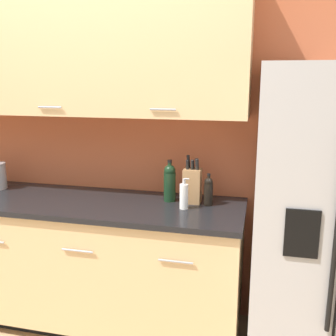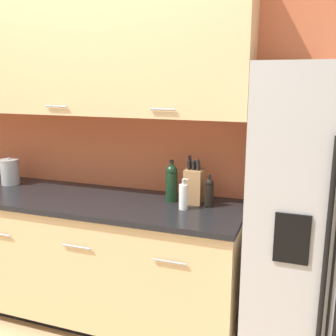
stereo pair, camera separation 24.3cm
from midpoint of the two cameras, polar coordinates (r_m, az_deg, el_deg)
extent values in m
cube|color=#BC5B38|center=(2.95, -7.18, 5.10)|extent=(10.00, 0.05, 2.60)
cube|color=#E0B77F|center=(2.83, -11.89, 16.97)|extent=(2.50, 0.32, 0.91)
cylinder|color=#99999E|center=(2.69, -13.41, 8.68)|extent=(0.16, 0.01, 0.01)
cylinder|color=#99999E|center=(2.37, 2.20, 8.49)|extent=(0.16, 0.01, 0.01)
cube|color=black|center=(3.19, -11.43, -18.57)|extent=(2.46, 0.54, 0.09)
cube|color=#E0B77F|center=(2.95, -12.22, -11.73)|extent=(2.50, 0.62, 0.78)
cube|color=black|center=(2.80, -12.74, -4.23)|extent=(2.52, 0.64, 0.03)
cylinder|color=#99999E|center=(2.47, -10.38, -11.24)|extent=(0.20, 0.01, 0.01)
cylinder|color=#99999E|center=(2.26, 3.35, -13.50)|extent=(0.20, 0.01, 0.01)
cube|color=#B2B2B5|center=(2.36, 25.23, -8.46)|extent=(0.83, 0.76, 1.77)
cube|color=black|center=(2.01, 26.23, -12.30)|extent=(0.01, 0.01, 1.74)
cylinder|color=black|center=(1.96, 25.51, -10.06)|extent=(0.02, 0.02, 0.97)
cube|color=black|center=(1.95, 21.01, -9.66)|extent=(0.16, 0.01, 0.24)
cube|color=#A87A4C|center=(2.54, 6.49, -2.74)|extent=(0.11, 0.10, 0.22)
cylinder|color=black|center=(2.52, 5.97, 0.82)|extent=(0.02, 0.04, 0.09)
cylinder|color=black|center=(2.50, 5.80, 0.39)|extent=(0.02, 0.03, 0.07)
cylinder|color=black|center=(2.52, 6.65, 0.41)|extent=(0.02, 0.03, 0.06)
cylinder|color=black|center=(2.49, 6.49, 0.35)|extent=(0.02, 0.03, 0.07)
cylinder|color=black|center=(2.51, 7.33, 0.35)|extent=(0.01, 0.03, 0.06)
cylinder|color=black|center=(2.48, 7.19, 0.41)|extent=(0.02, 0.04, 0.08)
cylinder|color=black|center=(2.58, 3.21, -2.78)|extent=(0.08, 0.08, 0.19)
sphere|color=black|center=(2.55, 3.24, -0.39)|extent=(0.08, 0.08, 0.08)
cylinder|color=black|center=(2.55, 3.25, 0.02)|extent=(0.03, 0.03, 0.07)
cylinder|color=black|center=(2.54, 3.26, 0.93)|extent=(0.03, 0.03, 0.02)
cylinder|color=white|center=(2.43, 5.09, -4.25)|extent=(0.05, 0.05, 0.16)
cylinder|color=#B2B2B5|center=(2.40, 5.13, -2.06)|extent=(0.02, 0.02, 0.04)
cylinder|color=#B2B2B5|center=(2.39, 5.51, -1.69)|extent=(0.03, 0.01, 0.01)
cylinder|color=black|center=(2.50, 8.76, -4.00)|extent=(0.06, 0.06, 0.14)
sphere|color=black|center=(2.48, 8.82, -2.17)|extent=(0.05, 0.05, 0.05)
cylinder|color=black|center=(2.47, 8.83, -1.84)|extent=(0.02, 0.02, 0.05)
cylinder|color=black|center=(2.46, 8.86, -1.14)|extent=(0.02, 0.02, 0.01)
cylinder|color=#A3A3A5|center=(3.17, -19.95, -0.65)|extent=(0.14, 0.14, 0.18)
cylinder|color=#A3A3A5|center=(3.15, -20.09, 1.05)|extent=(0.14, 0.14, 0.01)
sphere|color=#A3A3A5|center=(3.15, -20.11, 1.26)|extent=(0.02, 0.02, 0.02)
camera|label=1|loc=(0.12, -87.14, 0.66)|focal=42.00mm
camera|label=2|loc=(0.12, 92.86, -0.66)|focal=42.00mm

